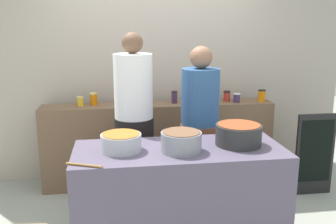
{
  "coord_description": "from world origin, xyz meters",
  "views": [
    {
      "loc": [
        -0.5,
        -3.09,
        1.86
      ],
      "look_at": [
        0.0,
        0.35,
        1.05
      ],
      "focal_mm": 39.59,
      "sensor_mm": 36.0,
      "label": 1
    }
  ],
  "objects_px": {
    "cook_with_tongs": "(134,135)",
    "preserve_jar_1": "(94,99)",
    "preserve_jar_3": "(144,100)",
    "wooden_spoon": "(84,165)",
    "preserve_jar_8": "(237,98)",
    "preserve_jar_7": "(227,96)",
    "preserve_jar_5": "(195,98)",
    "preserve_jar_2": "(129,99)",
    "preserve_jar_9": "(262,96)",
    "cooking_pot_center": "(181,142)",
    "cooking_pot_right": "(238,135)",
    "cooking_pot_left": "(121,142)",
    "cook_in_cap": "(199,138)",
    "preserve_jar_6": "(206,98)",
    "chalkboard_sign": "(315,154)",
    "preserve_jar_0": "(80,101)",
    "preserve_jar_4": "(174,97)"
  },
  "relations": [
    {
      "from": "preserve_jar_8",
      "to": "preserve_jar_7",
      "type": "bearing_deg",
      "value": 145.08
    },
    {
      "from": "preserve_jar_7",
      "to": "chalkboard_sign",
      "type": "distance_m",
      "value": 1.18
    },
    {
      "from": "preserve_jar_5",
      "to": "preserve_jar_7",
      "type": "bearing_deg",
      "value": 4.82
    },
    {
      "from": "preserve_jar_4",
      "to": "preserve_jar_1",
      "type": "bearing_deg",
      "value": 177.84
    },
    {
      "from": "preserve_jar_2",
      "to": "preserve_jar_7",
      "type": "bearing_deg",
      "value": -0.78
    },
    {
      "from": "preserve_jar_7",
      "to": "cooking_pot_right",
      "type": "height_order",
      "value": "preserve_jar_7"
    },
    {
      "from": "wooden_spoon",
      "to": "preserve_jar_3",
      "type": "bearing_deg",
      "value": 71.42
    },
    {
      "from": "preserve_jar_6",
      "to": "cooking_pot_center",
      "type": "height_order",
      "value": "preserve_jar_6"
    },
    {
      "from": "preserve_jar_0",
      "to": "preserve_jar_6",
      "type": "bearing_deg",
      "value": -0.69
    },
    {
      "from": "preserve_jar_1",
      "to": "cooking_pot_right",
      "type": "xyz_separation_m",
      "value": [
        1.24,
        -1.42,
        -0.06
      ]
    },
    {
      "from": "preserve_jar_6",
      "to": "chalkboard_sign",
      "type": "height_order",
      "value": "preserve_jar_6"
    },
    {
      "from": "preserve_jar_1",
      "to": "wooden_spoon",
      "type": "relative_size",
      "value": 0.49
    },
    {
      "from": "cooking_pot_right",
      "to": "preserve_jar_0",
      "type": "bearing_deg",
      "value": 135.09
    },
    {
      "from": "preserve_jar_2",
      "to": "cook_in_cap",
      "type": "height_order",
      "value": "cook_in_cap"
    },
    {
      "from": "preserve_jar_7",
      "to": "cooking_pot_right",
      "type": "bearing_deg",
      "value": -103.24
    },
    {
      "from": "preserve_jar_1",
      "to": "cook_in_cap",
      "type": "distance_m",
      "value": 1.35
    },
    {
      "from": "cooking_pot_right",
      "to": "cook_with_tongs",
      "type": "xyz_separation_m",
      "value": [
        -0.83,
        0.66,
        -0.17
      ]
    },
    {
      "from": "preserve_jar_0",
      "to": "preserve_jar_6",
      "type": "xyz_separation_m",
      "value": [
        1.46,
        -0.02,
        0.0
      ]
    },
    {
      "from": "preserve_jar_0",
      "to": "preserve_jar_6",
      "type": "height_order",
      "value": "preserve_jar_6"
    },
    {
      "from": "preserve_jar_7",
      "to": "cooking_pot_left",
      "type": "relative_size",
      "value": 0.4
    },
    {
      "from": "preserve_jar_3",
      "to": "preserve_jar_6",
      "type": "xyz_separation_m",
      "value": [
        0.73,
        -0.0,
        0.0
      ]
    },
    {
      "from": "preserve_jar_6",
      "to": "cook_in_cap",
      "type": "bearing_deg",
      "value": -108.88
    },
    {
      "from": "preserve_jar_7",
      "to": "cook_with_tongs",
      "type": "height_order",
      "value": "cook_with_tongs"
    },
    {
      "from": "preserve_jar_9",
      "to": "wooden_spoon",
      "type": "distance_m",
      "value": 2.57
    },
    {
      "from": "preserve_jar_9",
      "to": "wooden_spoon",
      "type": "relative_size",
      "value": 0.51
    },
    {
      "from": "preserve_jar_4",
      "to": "preserve_jar_8",
      "type": "relative_size",
      "value": 1.32
    },
    {
      "from": "preserve_jar_5",
      "to": "cooking_pot_right",
      "type": "height_order",
      "value": "preserve_jar_5"
    },
    {
      "from": "preserve_jar_1",
      "to": "cooking_pot_left",
      "type": "relative_size",
      "value": 0.43
    },
    {
      "from": "preserve_jar_9",
      "to": "cooking_pot_center",
      "type": "height_order",
      "value": "preserve_jar_9"
    },
    {
      "from": "cook_in_cap",
      "to": "preserve_jar_4",
      "type": "bearing_deg",
      "value": 100.96
    },
    {
      "from": "preserve_jar_1",
      "to": "preserve_jar_4",
      "type": "distance_m",
      "value": 0.93
    },
    {
      "from": "preserve_jar_3",
      "to": "preserve_jar_6",
      "type": "distance_m",
      "value": 0.73
    },
    {
      "from": "preserve_jar_6",
      "to": "preserve_jar_7",
      "type": "distance_m",
      "value": 0.26
    },
    {
      "from": "chalkboard_sign",
      "to": "cook_in_cap",
      "type": "bearing_deg",
      "value": -174.23
    },
    {
      "from": "preserve_jar_9",
      "to": "cook_in_cap",
      "type": "xyz_separation_m",
      "value": [
        -0.91,
        -0.66,
        -0.29
      ]
    },
    {
      "from": "cook_with_tongs",
      "to": "wooden_spoon",
      "type": "bearing_deg",
      "value": -112.67
    },
    {
      "from": "preserve_jar_0",
      "to": "cooking_pot_left",
      "type": "xyz_separation_m",
      "value": [
        0.43,
        -1.41,
        -0.06
      ]
    },
    {
      "from": "preserve_jar_5",
      "to": "preserve_jar_8",
      "type": "distance_m",
      "value": 0.5
    },
    {
      "from": "preserve_jar_1",
      "to": "wooden_spoon",
      "type": "height_order",
      "value": "preserve_jar_1"
    },
    {
      "from": "cook_with_tongs",
      "to": "preserve_jar_1",
      "type": "bearing_deg",
      "value": 118.57
    },
    {
      "from": "preserve_jar_3",
      "to": "wooden_spoon",
      "type": "distance_m",
      "value": 1.78
    },
    {
      "from": "cook_with_tongs",
      "to": "cooking_pot_left",
      "type": "bearing_deg",
      "value": -101.69
    },
    {
      "from": "wooden_spoon",
      "to": "cook_with_tongs",
      "type": "xyz_separation_m",
      "value": [
        0.41,
        0.97,
        -0.09
      ]
    },
    {
      "from": "preserve_jar_3",
      "to": "cooking_pot_center",
      "type": "xyz_separation_m",
      "value": [
        0.17,
        -1.47,
        -0.05
      ]
    },
    {
      "from": "preserve_jar_4",
      "to": "preserve_jar_6",
      "type": "relative_size",
      "value": 1.33
    },
    {
      "from": "preserve_jar_7",
      "to": "cook_in_cap",
      "type": "xyz_separation_m",
      "value": [
        -0.5,
        -0.73,
        -0.28
      ]
    },
    {
      "from": "preserve_jar_5",
      "to": "cooking_pot_center",
      "type": "height_order",
      "value": "preserve_jar_5"
    },
    {
      "from": "cooking_pot_left",
      "to": "cook_in_cap",
      "type": "height_order",
      "value": "cook_in_cap"
    },
    {
      "from": "preserve_jar_6",
      "to": "wooden_spoon",
      "type": "xyz_separation_m",
      "value": [
        -1.3,
        -1.69,
        -0.12
      ]
    },
    {
      "from": "preserve_jar_1",
      "to": "preserve_jar_5",
      "type": "distance_m",
      "value": 1.17
    }
  ]
}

